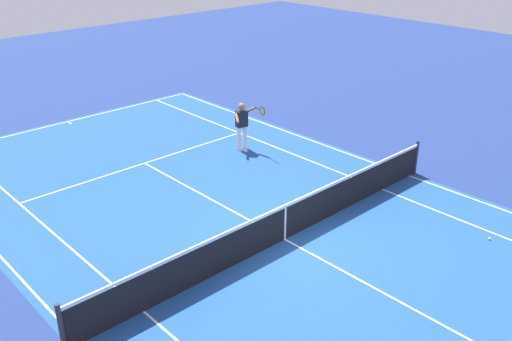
{
  "coord_description": "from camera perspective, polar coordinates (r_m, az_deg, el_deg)",
  "views": [
    {
      "loc": [
        -8.31,
        8.67,
        7.38
      ],
      "look_at": [
        2.07,
        -0.95,
        0.9
      ],
      "focal_mm": 39.3,
      "sensor_mm": 36.0,
      "label": 1
    }
  ],
  "objects": [
    {
      "name": "ground_plane",
      "position": [
        14.1,
        2.91,
        -7.0
      ],
      "size": [
        60.0,
        60.0,
        0.0
      ],
      "primitive_type": "plane",
      "color": "navy"
    },
    {
      "name": "court_slab",
      "position": [
        14.1,
        2.91,
        -7.0
      ],
      "size": [
        24.2,
        11.4,
        0.0
      ],
      "primitive_type": "cube",
      "color": "#1E4C93",
      "rests_on": "ground_plane"
    },
    {
      "name": "court_line_markings",
      "position": [
        14.1,
        2.91,
        -6.99
      ],
      "size": [
        23.85,
        11.05,
        0.01
      ],
      "color": "white",
      "rests_on": "ground_plane"
    },
    {
      "name": "tennis_net",
      "position": [
        13.85,
        2.95,
        -5.27
      ],
      "size": [
        0.1,
        11.7,
        1.08
      ],
      "color": "#2D2D33",
      "rests_on": "ground_plane"
    },
    {
      "name": "tennis_player_near",
      "position": [
        19.04,
        -1.39,
        4.79
      ],
      "size": [
        1.14,
        0.76,
        1.7
      ],
      "color": "white",
      "rests_on": "ground_plane"
    },
    {
      "name": "tennis_ball",
      "position": [
        15.2,
        22.67,
        -6.42
      ],
      "size": [
        0.07,
        0.07,
        0.07
      ],
      "primitive_type": "sphere",
      "color": "#CCE01E",
      "rests_on": "ground_plane"
    }
  ]
}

